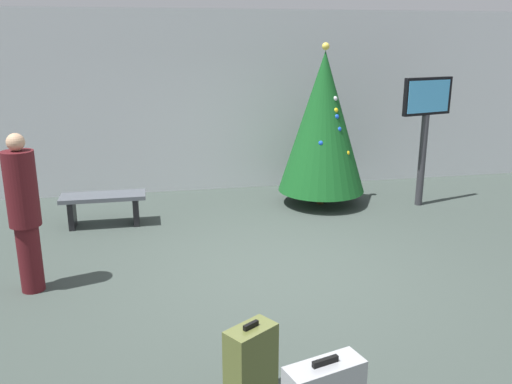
% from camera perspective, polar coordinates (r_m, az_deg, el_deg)
% --- Properties ---
extents(ground_plane, '(16.00, 16.00, 0.00)m').
position_cam_1_polar(ground_plane, '(6.52, 2.13, -8.54)').
color(ground_plane, '#38423D').
extents(back_wall, '(16.00, 0.20, 3.19)m').
position_cam_1_polar(back_wall, '(9.87, -3.16, 9.56)').
color(back_wall, '#B7BCC1').
rests_on(back_wall, ground_plane).
extents(holiday_tree, '(1.43, 1.43, 2.64)m').
position_cam_1_polar(holiday_tree, '(8.88, 7.14, 7.34)').
color(holiday_tree, '#4C3319').
rests_on(holiday_tree, ground_plane).
extents(flight_info_kiosk, '(0.92, 0.32, 2.11)m').
position_cam_1_polar(flight_info_kiosk, '(9.15, 17.61, 7.66)').
color(flight_info_kiosk, '#333338').
rests_on(flight_info_kiosk, ground_plane).
extents(waiting_bench, '(1.23, 0.44, 0.48)m').
position_cam_1_polar(waiting_bench, '(8.28, -15.88, -1.14)').
color(waiting_bench, '#4C5159').
rests_on(waiting_bench, ground_plane).
extents(traveller_0, '(0.39, 0.39, 1.77)m').
position_cam_1_polar(traveller_0, '(6.26, -23.43, -1.79)').
color(traveller_0, '#4C1419').
rests_on(traveller_0, ground_plane).
extents(suitcase_1, '(0.44, 0.39, 0.68)m').
position_cam_1_polar(suitcase_1, '(4.27, -0.54, -17.95)').
color(suitcase_1, '#59602D').
rests_on(suitcase_1, ground_plane).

